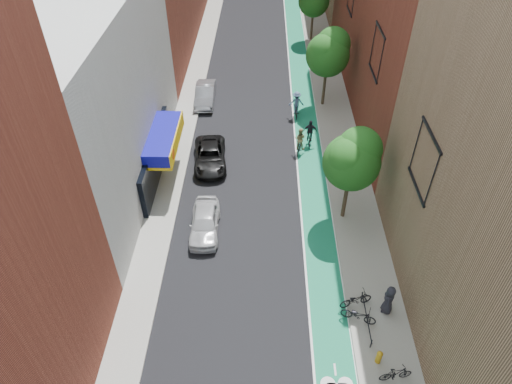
# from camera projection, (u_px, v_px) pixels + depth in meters

# --- Properties ---
(ground) EXTENTS (160.00, 160.00, 0.00)m
(ground) POSITION_uv_depth(u_px,v_px,m) (250.00, 362.00, 21.63)
(ground) COLOR black
(ground) RESTS_ON ground
(bike_lane) EXTENTS (2.00, 68.00, 0.01)m
(bike_lane) POSITION_uv_depth(u_px,v_px,m) (302.00, 94.00, 41.21)
(bike_lane) COLOR #126647
(bike_lane) RESTS_ON ground
(sidewalk_left) EXTENTS (2.00, 68.00, 0.15)m
(sidewalk_left) POSITION_uv_depth(u_px,v_px,m) (192.00, 92.00, 41.31)
(sidewalk_left) COLOR gray
(sidewalk_left) RESTS_ON ground
(sidewalk_right) EXTENTS (3.00, 68.00, 0.15)m
(sidewalk_right) POSITION_uv_depth(u_px,v_px,m) (330.00, 93.00, 41.13)
(sidewalk_right) COLOR gray
(sidewalk_right) RESTS_ON ground
(building_left_white) EXTENTS (8.00, 20.00, 12.00)m
(building_left_white) POSITION_uv_depth(u_px,v_px,m) (80.00, 100.00, 28.43)
(building_left_white) COLOR silver
(building_left_white) RESTS_ON ground
(tree_near) EXTENTS (3.40, 3.36, 6.42)m
(tree_near) POSITION_uv_depth(u_px,v_px,m) (353.00, 158.00, 26.07)
(tree_near) COLOR #332619
(tree_near) RESTS_ON ground
(tree_mid) EXTENTS (3.55, 3.53, 6.74)m
(tree_mid) POSITION_uv_depth(u_px,v_px,m) (329.00, 51.00, 36.49)
(tree_mid) COLOR #332619
(tree_mid) RESTS_ON ground
(parked_car_white) EXTENTS (1.84, 4.32, 1.46)m
(parked_car_white) POSITION_uv_depth(u_px,v_px,m) (205.00, 222.00, 27.73)
(parked_car_white) COLOR silver
(parked_car_white) RESTS_ON ground
(parked_car_black) EXTENTS (2.72, 5.07, 1.35)m
(parked_car_black) POSITION_uv_depth(u_px,v_px,m) (210.00, 156.00, 32.92)
(parked_car_black) COLOR black
(parked_car_black) RESTS_ON ground
(parked_car_silver) EXTENTS (1.67, 4.60, 1.51)m
(parked_car_silver) POSITION_uv_depth(u_px,v_px,m) (205.00, 94.00, 39.61)
(parked_car_silver) COLOR #919399
(parked_car_silver) RESTS_ON ground
(cyclist_lane_near) EXTENTS (0.97, 1.62, 2.07)m
(cyclist_lane_near) POSITION_uv_depth(u_px,v_px,m) (300.00, 142.00, 33.83)
(cyclist_lane_near) COLOR black
(cyclist_lane_near) RESTS_ON ground
(cyclist_lane_mid) EXTENTS (1.06, 1.60, 2.10)m
(cyclist_lane_mid) POSITION_uv_depth(u_px,v_px,m) (310.00, 135.00, 34.64)
(cyclist_lane_mid) COLOR black
(cyclist_lane_mid) RESTS_ON ground
(cyclist_lane_far) EXTENTS (1.24, 1.75, 2.24)m
(cyclist_lane_far) POSITION_uv_depth(u_px,v_px,m) (296.00, 105.00, 37.65)
(cyclist_lane_far) COLOR black
(cyclist_lane_far) RESTS_ON ground
(parked_bike_near) EXTENTS (1.91, 1.18, 0.95)m
(parked_bike_near) POSITION_uv_depth(u_px,v_px,m) (359.00, 315.00, 22.88)
(parked_bike_near) COLOR black
(parked_bike_near) RESTS_ON sidewalk_right
(parked_bike_mid) EXTENTS (1.60, 0.69, 0.93)m
(parked_bike_mid) POSITION_uv_depth(u_px,v_px,m) (396.00, 374.00, 20.55)
(parked_bike_mid) COLOR black
(parked_bike_mid) RESTS_ON sidewalk_right
(parked_bike_far) EXTENTS (1.88, 1.12, 0.93)m
(parked_bike_far) POSITION_uv_depth(u_px,v_px,m) (356.00, 299.00, 23.59)
(parked_bike_far) COLOR black
(parked_bike_far) RESTS_ON sidewalk_right
(pedestrian) EXTENTS (0.81, 1.02, 1.81)m
(pedestrian) POSITION_uv_depth(u_px,v_px,m) (389.00, 300.00, 23.05)
(pedestrian) COLOR #22212A
(pedestrian) RESTS_ON sidewalk_right
(fire_hydrant) EXTENTS (0.28, 0.28, 0.81)m
(fire_hydrant) POSITION_uv_depth(u_px,v_px,m) (379.00, 357.00, 21.21)
(fire_hydrant) COLOR gold
(fire_hydrant) RESTS_ON sidewalk_right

